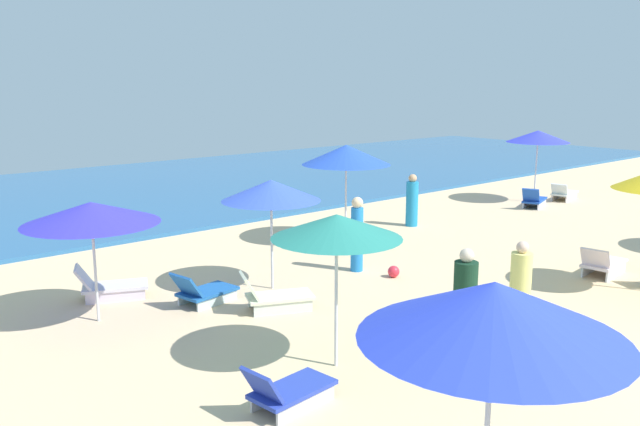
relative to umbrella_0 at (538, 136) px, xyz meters
name	(u,v)px	position (x,y,z in m)	size (l,w,h in m)	color
ocean	(112,193)	(-10.87, 11.21, -2.27)	(60.00, 15.06, 0.12)	#296095
umbrella_0	(538,136)	(0.00, 0.00, 0.00)	(2.17, 2.17, 2.54)	silver
lounge_chair_0_0	(564,193)	(1.09, -0.53, -2.08)	(1.47, 0.82, 0.67)	silver
lounge_chair_0_1	(534,200)	(-0.94, -0.57, -2.08)	(1.58, 1.02, 0.74)	silver
umbrella_1	(346,155)	(-9.16, 0.02, 0.02)	(2.34, 2.34, 2.62)	silver
umbrella_2	(494,311)	(-16.25, -9.50, 0.02)	(2.36, 2.36, 2.62)	silver
lounge_chair_3_1	(603,264)	(-6.91, -5.97, -2.06)	(1.39, 0.77, 0.72)	silver
umbrella_4	(337,227)	(-14.57, -5.61, -0.15)	(1.95, 1.95, 2.37)	silver
lounge_chair_4_0	(287,391)	(-15.94, -6.18, -2.08)	(1.33, 0.71, 0.70)	silver
umbrella_6	(91,213)	(-16.57, -1.40, -0.33)	(2.39, 2.39, 2.20)	silver
lounge_chair_6_0	(109,286)	(-15.90, -0.33, -2.07)	(1.52, 1.15, 0.71)	silver
umbrella_8	(271,190)	(-13.04, -1.92, -0.25)	(2.04, 2.04, 2.30)	silver
lounge_chair_8_0	(274,296)	(-13.80, -3.01, -2.06)	(1.49, 1.13, 0.75)	silver
lounge_chair_8_1	(203,291)	(-14.64, -1.82, -2.08)	(1.33, 0.84, 0.70)	silver
beachgoer_0	(520,285)	(-10.81, -6.37, -1.64)	(0.45, 0.45, 1.50)	#E7DF78
beachgoer_1	(357,235)	(-10.80, -2.13, -1.49)	(0.36, 0.36, 1.71)	#227DD2
beachgoer_3	(465,298)	(-12.20, -6.21, -1.61)	(0.46, 0.46, 1.57)	#143422
beachgoer_4	(412,202)	(-6.30, 0.21, -1.61)	(0.36, 0.36, 1.56)	#1F86BC
beach_ball_0	(394,272)	(-10.54, -3.04, -2.20)	(0.26, 0.26, 0.26)	red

